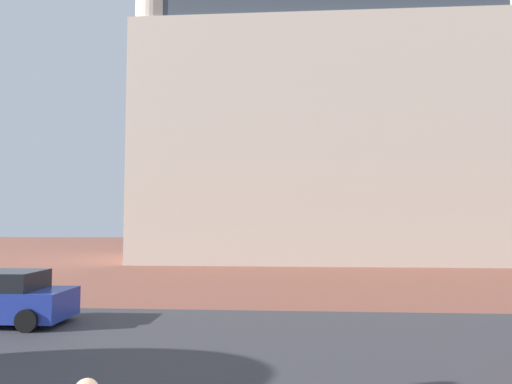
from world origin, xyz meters
TOP-DOWN VIEW (x-y plane):
  - ground_plane at (0.00, 10.00)m, footprint 120.00×120.00m
  - street_asphalt_strip at (0.00, 7.70)m, footprint 120.00×8.57m
  - landmark_building at (3.65, 30.81)m, footprint 28.69×10.53m
  - car_blue at (-7.94, 9.59)m, footprint 4.07×1.92m

SIDE VIEW (x-z plane):
  - ground_plane at x=0.00m, z-range 0.00..0.00m
  - street_asphalt_strip at x=0.00m, z-range 0.00..0.00m
  - car_blue at x=-7.94m, z-range -0.04..1.54m
  - landmark_building at x=3.65m, z-range -7.37..28.76m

